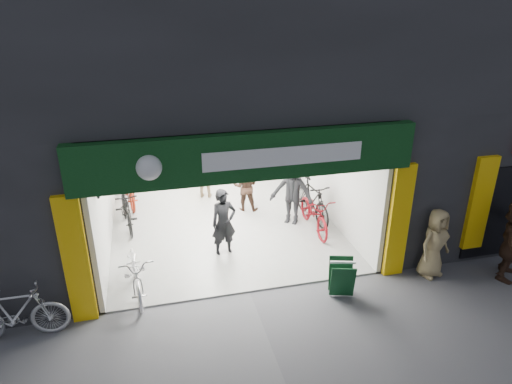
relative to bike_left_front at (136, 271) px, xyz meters
name	(u,v)px	position (x,y,z in m)	size (l,w,h in m)	color
ground	(250,292)	(2.27, -0.60, -0.50)	(60.00, 60.00, 0.00)	#56565B
building	(240,51)	(3.18, 4.39, 3.81)	(17.00, 10.27, 8.00)	#232326
bike_left_front	(136,271)	(0.00, 0.00, 0.00)	(0.67, 1.92, 1.01)	silver
bike_left_midfront	(126,209)	(-0.23, 3.00, 0.06)	(0.53, 1.88, 1.13)	black
bike_left_midback	(128,187)	(-0.19, 4.61, 0.03)	(0.71, 2.02, 1.06)	maroon
bike_left_back	(137,167)	(0.09, 6.25, 0.01)	(0.48, 1.71, 1.03)	silver
bike_right_front	(312,200)	(4.69, 2.27, 0.08)	(0.55, 1.95, 1.17)	black
bike_right_mid	(314,212)	(4.54, 1.69, 0.01)	(0.68, 1.94, 1.02)	maroon
bike_right_back	(286,169)	(4.77, 4.94, 0.01)	(0.48, 1.70, 1.02)	#A1A1A6
parked_bike	(16,313)	(-2.08, -0.92, 0.04)	(0.51, 1.80, 1.08)	#BBBCC0
customer_a	(224,223)	(2.04, 1.07, 0.33)	(0.61, 0.40, 1.67)	black
customer_b	(245,186)	(3.06, 3.30, 0.24)	(0.72, 0.56, 1.49)	#342117
customer_c	(292,192)	(4.07, 2.17, 0.44)	(1.22, 0.70, 1.89)	black
customer_d	(205,175)	(2.07, 4.42, 0.26)	(0.90, 0.37, 1.53)	#957A57
pedestrian_near	(435,243)	(6.31, -0.90, 0.29)	(0.78, 0.51, 1.59)	#9C875B
sandwich_board	(342,277)	(4.09, -1.10, -0.08)	(0.61, 0.62, 0.76)	#0D371A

